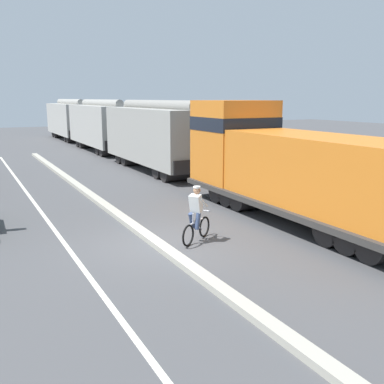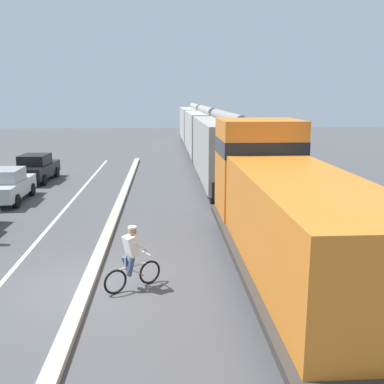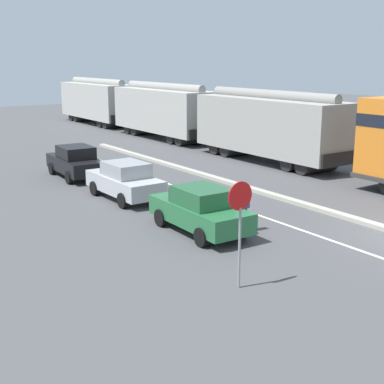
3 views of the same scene
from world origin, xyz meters
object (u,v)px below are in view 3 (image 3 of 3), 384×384
object	(u,v)px
hopper_car_lead	(269,127)
parked_car_green	(200,210)
hopper_car_trailing	(98,101)
parked_car_silver	(125,180)
parked_car_black	(75,162)
pedestrian_by_cars	(244,208)
stop_sign	(240,214)
hopper_car_middle	(164,111)

from	to	relation	value
hopper_car_lead	parked_car_green	size ratio (longest dim) A/B	2.50
hopper_car_trailing	parked_car_green	world-z (taller)	hopper_car_trailing
parked_car_green	hopper_car_trailing	bearing A→B (deg)	70.88
parked_car_silver	parked_car_black	world-z (taller)	same
parked_car_black	pedestrian_by_cars	world-z (taller)	same
hopper_car_lead	parked_car_silver	world-z (taller)	hopper_car_lead
parked_car_black	stop_sign	world-z (taller)	stop_sign
hopper_car_trailing	stop_sign	xyz separation A→B (m)	(-12.85, -35.98, -0.05)
hopper_car_lead	pedestrian_by_cars	world-z (taller)	hopper_car_lead
parked_car_silver	hopper_car_middle	bearing A→B (deg)	52.83
stop_sign	pedestrian_by_cars	xyz separation A→B (m)	(3.19, 3.57, -1.18)
hopper_car_middle	parked_car_green	xyz separation A→B (m)	(-10.96, -20.01, -1.26)
hopper_car_lead	pedestrian_by_cars	xyz separation A→B (m)	(-9.65, -9.21, -1.23)
stop_sign	parked_car_green	bearing A→B (deg)	66.66
hopper_car_middle	pedestrian_by_cars	bearing A→B (deg)	-114.88
parked_car_black	pedestrian_by_cars	bearing A→B (deg)	-83.53
parked_car_green	hopper_car_lead	bearing A→B (deg)	37.49
parked_car_green	parked_car_black	world-z (taller)	same
hopper_car_middle	parked_car_green	world-z (taller)	hopper_car_middle
hopper_car_trailing	pedestrian_by_cars	distance (m)	33.84
hopper_car_trailing	parked_car_black	world-z (taller)	hopper_car_trailing
parked_car_green	pedestrian_by_cars	size ratio (longest dim) A/B	2.62
hopper_car_trailing	hopper_car_lead	bearing A→B (deg)	-90.00
hopper_car_middle	hopper_car_trailing	distance (m)	11.60
hopper_car_lead	parked_car_silver	distance (m)	11.37
hopper_car_lead	pedestrian_by_cars	size ratio (longest dim) A/B	6.54
parked_car_silver	parked_car_black	size ratio (longest dim) A/B	0.99
hopper_car_trailing	pedestrian_by_cars	world-z (taller)	hopper_car_trailing
parked_car_black	stop_sign	bearing A→B (deg)	-96.99
hopper_car_trailing	parked_car_black	bearing A→B (deg)	-117.90
pedestrian_by_cars	parked_car_black	bearing A→B (deg)	96.47
hopper_car_middle	parked_car_black	xyz separation A→B (m)	(-10.98, -9.13, -1.26)
parked_car_silver	parked_car_black	bearing A→B (deg)	90.38
parked_car_green	pedestrian_by_cars	distance (m)	1.53
stop_sign	hopper_car_middle	bearing A→B (deg)	62.22
hopper_car_lead	hopper_car_trailing	distance (m)	23.20
hopper_car_trailing	parked_car_black	xyz separation A→B (m)	(-10.98, -20.73, -1.26)
hopper_car_middle	parked_car_silver	xyz separation A→B (m)	(-10.94, -14.43, -1.26)
parked_car_silver	pedestrian_by_cars	size ratio (longest dim) A/B	2.61
parked_car_silver	parked_car_black	xyz separation A→B (m)	(-0.04, 5.30, 0.00)
parked_car_green	stop_sign	bearing A→B (deg)	-113.34
pedestrian_by_cars	hopper_car_lead	bearing A→B (deg)	43.65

